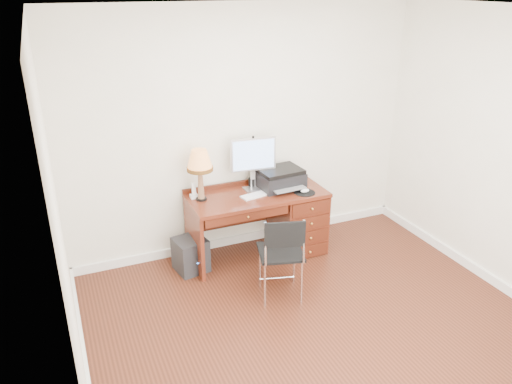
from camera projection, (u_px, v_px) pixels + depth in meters
name	position (u px, v px, depth m)	size (l,w,h in m)	color
ground	(318.00, 326.00, 4.51)	(4.00, 4.00, 0.00)	#37160C
room_shell	(287.00, 285.00, 5.03)	(4.00, 4.00, 4.00)	white
desk	(283.00, 216.00, 5.66)	(1.50, 0.67, 0.75)	#602314
monitor	(253.00, 157.00, 5.39)	(0.51, 0.18, 0.58)	silver
keyboard	(260.00, 194.00, 5.37)	(0.44, 0.13, 0.02)	white
mouse_pad	(305.00, 192.00, 5.42)	(0.23, 0.23, 0.05)	black
printer	(280.00, 178.00, 5.54)	(0.51, 0.41, 0.22)	black
leg_lamp	(200.00, 163.00, 5.10)	(0.27, 0.27, 0.55)	black
phone	(194.00, 193.00, 5.28)	(0.08, 0.08, 0.17)	white
pen_cup	(252.00, 183.00, 5.56)	(0.08, 0.08, 0.10)	black
chair	(284.00, 249.00, 4.72)	(0.52, 0.52, 0.89)	black
equipment_box	(191.00, 255.00, 5.32)	(0.32, 0.32, 0.37)	black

